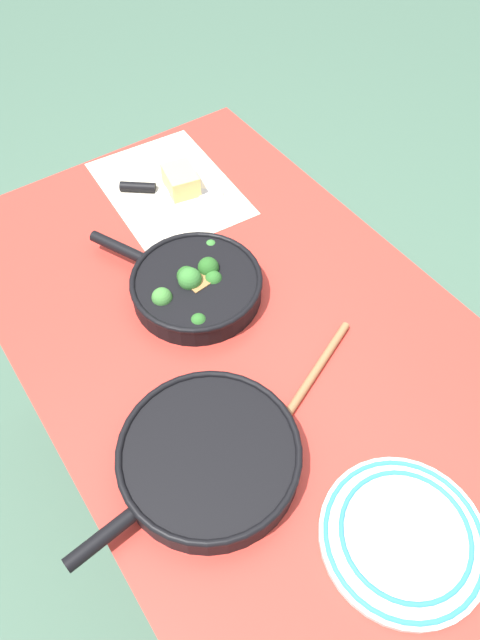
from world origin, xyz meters
TOP-DOWN VIEW (x-y plane):
  - ground_plane at (0.00, 0.00)m, footprint 14.00×14.00m
  - dining_table_red at (0.00, 0.00)m, footprint 1.30×0.81m
  - skillet_broccoli at (0.12, 0.03)m, footprint 0.38×0.27m
  - skillet_eggs at (-0.21, 0.21)m, footprint 0.30×0.42m
  - wooden_spoon at (-0.21, 0.04)m, footprint 0.17×0.35m
  - parchment_sheet at (0.44, -0.10)m, footprint 0.40×0.31m
  - grater_knife at (0.45, -0.07)m, footprint 0.18×0.21m
  - cheese_block at (0.42, -0.12)m, footprint 0.10×0.09m
  - dinner_plate_stack at (-0.48, 0.03)m, footprint 0.26×0.26m

SIDE VIEW (x-z plane):
  - ground_plane at x=0.00m, z-range 0.00..0.00m
  - dining_table_red at x=0.00m, z-range 0.29..1.04m
  - parchment_sheet at x=0.44m, z-range 0.75..0.75m
  - wooden_spoon at x=-0.21m, z-range 0.75..0.77m
  - grater_knife at x=0.45m, z-range 0.75..0.77m
  - dinner_plate_stack at x=-0.48m, z-range 0.75..0.78m
  - cheese_block at x=0.42m, z-range 0.75..0.80m
  - skillet_eggs at x=-0.21m, z-range 0.75..0.80m
  - skillet_broccoli at x=0.12m, z-range 0.74..0.82m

